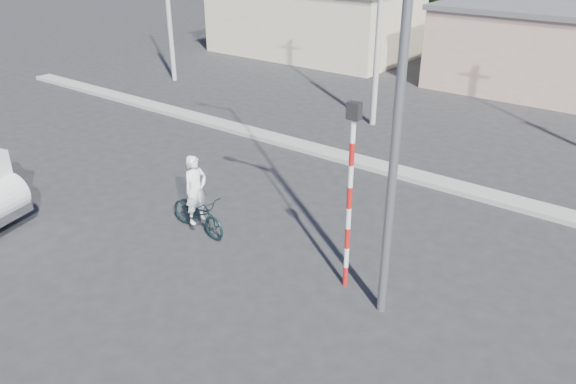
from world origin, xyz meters
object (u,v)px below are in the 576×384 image
Objects in this scene: cyclist at (197,200)px; traffic_pole at (350,183)px; streetlight at (393,83)px; bicycle at (198,213)px.

traffic_pole reaches higher than cyclist.
cyclist is 0.21× the size of streetlight.
bicycle is 7.02m from streetlight.
bicycle is 0.41m from cyclist.
streetlight is at bearing -17.73° from traffic_pole.
cyclist is at bearing 0.00° from bicycle.
streetlight is at bearing -84.58° from bicycle.
streetlight reaches higher than traffic_pole.
traffic_pole is (4.50, 0.24, 2.06)m from bicycle.
bicycle is at bearing 179.42° from streetlight.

